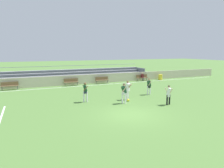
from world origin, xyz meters
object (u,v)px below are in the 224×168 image
object	(u,v)px
player_white_wide_right	(169,93)
bleacher_stand	(72,75)
bench_near_wall_gap	(71,81)
bench_centre_sideline	(10,85)
player_white_pressing_high	(128,88)
trash_bin	(160,77)
spectator_seated	(142,76)
player_dark_on_ball	(85,90)
player_dark_trailing_run	(124,92)
bench_far_left	(102,79)
bench_far_right	(142,77)
soccer_ball	(128,100)
player_dark_wide_left	(149,85)

from	to	relation	value
player_white_wide_right	bleacher_stand	bearing A→B (deg)	105.91
bench_near_wall_gap	player_white_wide_right	world-z (taller)	player_white_wide_right
bench_centre_sideline	player_white_pressing_high	world-z (taller)	player_white_pressing_high
trash_bin	player_white_wide_right	distance (m)	14.58
spectator_seated	player_dark_on_ball	bearing A→B (deg)	-142.25
bench_centre_sideline	spectator_seated	bearing A→B (deg)	-0.38
player_dark_trailing_run	player_white_wide_right	size ratio (longest dim) A/B	1.05
bench_far_left	player_dark_on_ball	bearing A→B (deg)	-118.93
bleacher_stand	player_white_pressing_high	xyz separation A→B (m)	(2.17, -12.52, 0.11)
bleacher_stand	bench_near_wall_gap	world-z (taller)	bleacher_stand
player_white_pressing_high	player_white_wide_right	world-z (taller)	player_white_pressing_high
bench_far_right	soccer_ball	bearing A→B (deg)	-127.48
bench_far_right	player_white_pressing_high	world-z (taller)	player_white_pressing_high
player_white_pressing_high	player_dark_trailing_run	distance (m)	1.37
bench_far_right	soccer_ball	world-z (taller)	bench_far_right
bench_far_left	player_dark_trailing_run	world-z (taller)	player_dark_trailing_run
player_dark_on_ball	bench_near_wall_gap	bearing A→B (deg)	85.67
player_white_pressing_high	player_dark_wide_left	world-z (taller)	player_white_pressing_high
bench_centre_sideline	bench_far_right	size ratio (longest dim) A/B	1.00
player_white_wide_right	soccer_ball	world-z (taller)	player_white_wide_right
bench_far_left	player_dark_trailing_run	xyz separation A→B (m)	(-2.03, -10.49, 0.46)
spectator_seated	player_dark_wide_left	bearing A→B (deg)	-118.41
player_dark_on_ball	bleacher_stand	bearing A→B (deg)	82.56
bench_far_right	player_white_wide_right	size ratio (longest dim) A/B	1.12
bench_far_left	soccer_ball	distance (m)	10.14
bench_centre_sideline	soccer_ball	xyz separation A→B (m)	(9.76, -10.04, -0.44)
bench_far_right	soccer_ball	distance (m)	12.66
spectator_seated	player_white_wide_right	distance (m)	13.29
bench_far_left	player_white_wide_right	world-z (taller)	player_white_wide_right
bench_centre_sideline	player_white_pressing_high	size ratio (longest dim) A/B	1.05
spectator_seated	bench_near_wall_gap	bearing A→B (deg)	179.37
bench_far_left	trash_bin	world-z (taller)	bench_far_left
bench_near_wall_gap	player_dark_trailing_run	world-z (taller)	player_dark_trailing_run
spectator_seated	player_white_wide_right	world-z (taller)	player_white_wide_right
trash_bin	player_dark_on_ball	world-z (taller)	player_dark_on_ball
player_dark_wide_left	player_white_pressing_high	bearing A→B (deg)	-160.96
player_dark_trailing_run	soccer_ball	world-z (taller)	player_dark_trailing_run
bench_centre_sideline	player_dark_on_ball	xyz separation A→B (m)	(6.29, -8.76, 0.47)
bench_near_wall_gap	trash_bin	distance (m)	13.55
bleacher_stand	player_white_pressing_high	bearing A→B (deg)	-80.18
bench_centre_sideline	trash_bin	world-z (taller)	bench_centre_sideline
player_dark_trailing_run	bench_near_wall_gap	bearing A→B (deg)	101.57
bench_near_wall_gap	player_white_wide_right	distance (m)	13.41
bleacher_stand	player_dark_wide_left	xyz separation A→B (m)	(5.12, -11.49, 0.06)
bench_near_wall_gap	soccer_ball	size ratio (longest dim) A/B	8.18
player_white_pressing_high	soccer_ball	world-z (taller)	player_white_pressing_high
bench_near_wall_gap	spectator_seated	world-z (taller)	spectator_seated
bench_centre_sideline	player_dark_wide_left	distance (m)	15.46
bench_near_wall_gap	trash_bin	xyz separation A→B (m)	(13.55, -0.34, -0.13)
bench_far_left	player_dark_wide_left	bearing A→B (deg)	-77.79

